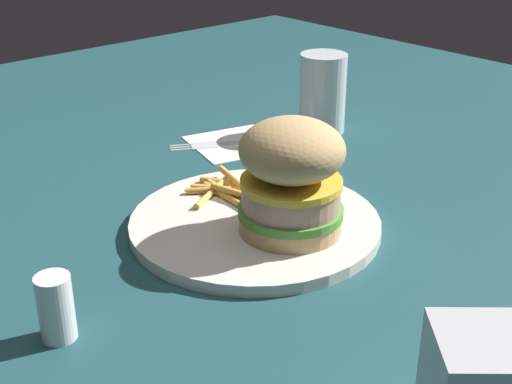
% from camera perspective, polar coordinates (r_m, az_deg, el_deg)
% --- Properties ---
extents(ground_plane, '(1.60, 1.60, 0.00)m').
position_cam_1_polar(ground_plane, '(0.71, -1.04, -3.40)').
color(ground_plane, '#1E474C').
extents(plate, '(0.25, 0.25, 0.01)m').
position_cam_1_polar(plate, '(0.71, 0.00, -2.62)').
color(plate, silver).
rests_on(plate, ground_plane).
extents(sandwich, '(0.10, 0.10, 0.11)m').
position_cam_1_polar(sandwich, '(0.67, 2.88, 1.28)').
color(sandwich, tan).
rests_on(sandwich, plate).
extents(fries_pile, '(0.10, 0.10, 0.01)m').
position_cam_1_polar(fries_pile, '(0.76, -2.13, 0.13)').
color(fries_pile, gold).
rests_on(fries_pile, plate).
extents(napkin, '(0.13, 0.13, 0.00)m').
position_cam_1_polar(napkin, '(0.94, -1.69, 3.98)').
color(napkin, white).
rests_on(napkin, ground_plane).
extents(fork, '(0.10, 0.16, 0.00)m').
position_cam_1_polar(fork, '(0.94, -1.79, 4.11)').
color(fork, silver).
rests_on(fork, napkin).
extents(drink_glass, '(0.06, 0.06, 0.11)m').
position_cam_1_polar(drink_glass, '(0.97, 5.38, 7.63)').
color(drink_glass, silver).
rests_on(drink_glass, ground_plane).
extents(salt_shaker, '(0.03, 0.03, 0.06)m').
position_cam_1_polar(salt_shaker, '(0.57, -15.87, -8.98)').
color(salt_shaker, white).
rests_on(salt_shaker, ground_plane).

